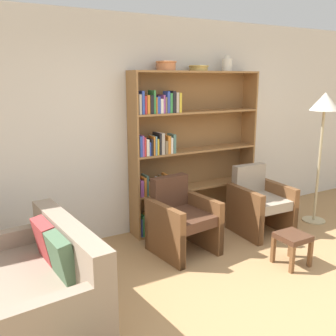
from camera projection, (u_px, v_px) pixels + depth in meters
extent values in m
plane|color=#A87F51|center=(289.00, 315.00, 3.24)|extent=(24.00, 24.00, 0.00)
cube|color=silver|center=(160.00, 127.00, 4.92)|extent=(12.00, 0.06, 2.75)
cube|color=olive|center=(134.00, 158.00, 4.61)|extent=(0.03, 0.30, 2.09)
cube|color=olive|center=(247.00, 145.00, 5.47)|extent=(0.02, 0.30, 2.09)
cube|color=olive|center=(197.00, 72.00, 4.80)|extent=(1.80, 0.30, 0.03)
cube|color=olive|center=(194.00, 223.00, 5.28)|extent=(1.80, 0.30, 0.03)
cube|color=brown|center=(190.00, 149.00, 5.16)|extent=(1.80, 0.01, 2.09)
cube|color=#334CB2|center=(140.00, 227.00, 4.78)|extent=(0.02, 0.13, 0.24)
cube|color=#388C47|center=(142.00, 225.00, 4.79)|extent=(0.04, 0.13, 0.27)
cube|color=#669EB2|center=(144.00, 226.00, 4.83)|extent=(0.02, 0.17, 0.22)
cube|color=gold|center=(147.00, 224.00, 4.84)|extent=(0.04, 0.16, 0.27)
cube|color=white|center=(150.00, 226.00, 4.86)|extent=(0.02, 0.16, 0.20)
cube|color=#B2A899|center=(152.00, 223.00, 4.88)|extent=(0.04, 0.17, 0.26)
cube|color=#334CB2|center=(155.00, 223.00, 4.88)|extent=(0.02, 0.13, 0.25)
cube|color=#388C47|center=(157.00, 223.00, 4.94)|extent=(0.04, 0.20, 0.22)
cube|color=olive|center=(195.00, 186.00, 5.16)|extent=(1.80, 0.30, 0.02)
cube|color=#994C99|center=(139.00, 187.00, 4.69)|extent=(0.04, 0.20, 0.21)
cube|color=orange|center=(143.00, 186.00, 4.69)|extent=(0.03, 0.16, 0.24)
cube|color=#4C756B|center=(145.00, 185.00, 4.71)|extent=(0.02, 0.17, 0.26)
cube|color=orange|center=(148.00, 188.00, 4.72)|extent=(0.03, 0.13, 0.18)
cube|color=black|center=(150.00, 187.00, 4.75)|extent=(0.02, 0.17, 0.19)
cube|color=#B2A899|center=(152.00, 187.00, 4.74)|extent=(0.03, 0.12, 0.18)
cube|color=black|center=(155.00, 187.00, 4.78)|extent=(0.04, 0.15, 0.16)
cube|color=#B2A899|center=(158.00, 185.00, 4.78)|extent=(0.02, 0.13, 0.21)
cube|color=gold|center=(159.00, 185.00, 4.81)|extent=(0.02, 0.16, 0.19)
cube|color=#7F6B4C|center=(161.00, 184.00, 4.80)|extent=(0.02, 0.13, 0.23)
cube|color=#388C47|center=(163.00, 186.00, 4.82)|extent=(0.02, 0.12, 0.17)
cube|color=orange|center=(165.00, 183.00, 4.83)|extent=(0.03, 0.14, 0.24)
cube|color=#994C99|center=(167.00, 185.00, 4.85)|extent=(0.02, 0.14, 0.18)
cube|color=#B2A899|center=(169.00, 183.00, 4.87)|extent=(0.03, 0.15, 0.21)
cube|color=gold|center=(171.00, 184.00, 4.88)|extent=(0.02, 0.13, 0.19)
cube|color=#669EB2|center=(174.00, 184.00, 4.90)|extent=(0.03, 0.13, 0.17)
cube|color=olive|center=(195.00, 150.00, 5.04)|extent=(1.80, 0.30, 0.02)
cube|color=#334CB2|center=(139.00, 146.00, 4.54)|extent=(0.03, 0.13, 0.25)
cube|color=#994C99|center=(141.00, 145.00, 4.56)|extent=(0.02, 0.15, 0.26)
cube|color=red|center=(143.00, 146.00, 4.58)|extent=(0.02, 0.15, 0.23)
cube|color=white|center=(146.00, 147.00, 4.60)|extent=(0.04, 0.15, 0.20)
cube|color=#334CB2|center=(147.00, 148.00, 4.63)|extent=(0.02, 0.18, 0.17)
cube|color=black|center=(150.00, 147.00, 4.62)|extent=(0.02, 0.15, 0.20)
cube|color=orange|center=(152.00, 145.00, 4.63)|extent=(0.02, 0.14, 0.24)
cube|color=#669EB2|center=(153.00, 145.00, 4.67)|extent=(0.02, 0.20, 0.24)
cube|color=gold|center=(155.00, 146.00, 4.67)|extent=(0.02, 0.17, 0.20)
cube|color=black|center=(157.00, 143.00, 4.69)|extent=(0.03, 0.20, 0.27)
cube|color=#B2A899|center=(160.00, 143.00, 4.70)|extent=(0.04, 0.17, 0.27)
cube|color=#7F6B4C|center=(163.00, 147.00, 4.74)|extent=(0.04, 0.20, 0.17)
cube|color=orange|center=(167.00, 144.00, 4.74)|extent=(0.04, 0.15, 0.22)
cube|color=white|center=(169.00, 145.00, 4.76)|extent=(0.03, 0.17, 0.20)
cube|color=#4C756B|center=(172.00, 143.00, 4.78)|extent=(0.04, 0.17, 0.24)
cube|color=olive|center=(196.00, 112.00, 4.92)|extent=(1.80, 0.30, 0.02)
cube|color=#B2A899|center=(137.00, 104.00, 4.45)|extent=(0.03, 0.19, 0.24)
cube|color=#334CB2|center=(141.00, 103.00, 4.44)|extent=(0.03, 0.14, 0.27)
cube|color=red|center=(143.00, 105.00, 4.49)|extent=(0.02, 0.20, 0.22)
cube|color=orange|center=(145.00, 104.00, 4.50)|extent=(0.03, 0.19, 0.22)
cube|color=black|center=(149.00, 104.00, 4.52)|extent=(0.04, 0.18, 0.22)
cube|color=#388C47|center=(152.00, 102.00, 4.52)|extent=(0.02, 0.17, 0.28)
cube|color=orange|center=(154.00, 105.00, 4.54)|extent=(0.02, 0.17, 0.20)
cube|color=#334CB2|center=(156.00, 105.00, 4.56)|extent=(0.04, 0.18, 0.20)
cube|color=white|center=(159.00, 106.00, 4.58)|extent=(0.04, 0.16, 0.18)
cube|color=#994C99|center=(161.00, 104.00, 4.60)|extent=(0.02, 0.19, 0.22)
cube|color=#7F6B4C|center=(164.00, 105.00, 4.60)|extent=(0.02, 0.15, 0.19)
cube|color=#334CB2|center=(167.00, 102.00, 4.59)|extent=(0.03, 0.12, 0.26)
cube|color=#388C47|center=(169.00, 103.00, 4.63)|extent=(0.03, 0.15, 0.24)
cube|color=black|center=(171.00, 102.00, 4.65)|extent=(0.04, 0.16, 0.27)
cube|color=#B2A899|center=(174.00, 102.00, 4.69)|extent=(0.04, 0.19, 0.25)
cube|color=gold|center=(178.00, 103.00, 4.69)|extent=(0.03, 0.14, 0.24)
cylinder|color=#C67547|center=(166.00, 66.00, 4.57)|extent=(0.24, 0.24, 0.11)
torus|color=#C67547|center=(166.00, 62.00, 4.56)|extent=(0.26, 0.26, 0.02)
cylinder|color=tan|center=(199.00, 68.00, 4.80)|extent=(0.23, 0.23, 0.06)
torus|color=tan|center=(199.00, 66.00, 4.79)|extent=(0.26, 0.26, 0.02)
cylinder|color=silver|center=(227.00, 65.00, 5.01)|extent=(0.13, 0.13, 0.16)
cylinder|color=silver|center=(227.00, 57.00, 4.98)|extent=(0.07, 0.07, 0.04)
cube|color=gray|center=(26.00, 301.00, 3.07)|extent=(1.09, 1.54, 0.43)
cube|color=gray|center=(69.00, 243.00, 3.19)|extent=(0.32, 1.47, 0.39)
cube|color=gray|center=(7.00, 260.00, 3.59)|extent=(0.96, 0.21, 0.59)
cube|color=#4C6B4C|center=(62.00, 258.00, 2.97)|extent=(0.20, 0.37, 0.37)
cube|color=#A83838|center=(46.00, 241.00, 3.28)|extent=(0.20, 0.37, 0.37)
cube|color=brown|center=(220.00, 239.00, 4.30)|extent=(0.08, 0.08, 0.40)
cube|color=brown|center=(181.00, 252.00, 3.97)|extent=(0.08, 0.08, 0.40)
cube|color=brown|center=(186.00, 223.00, 4.78)|extent=(0.08, 0.08, 0.40)
cube|color=brown|center=(149.00, 234.00, 4.45)|extent=(0.08, 0.08, 0.40)
cube|color=#4C2D1E|center=(184.00, 218.00, 4.32)|extent=(0.55, 0.69, 0.12)
cube|color=#4C2D1E|center=(169.00, 193.00, 4.49)|extent=(0.49, 0.18, 0.41)
cube|color=brown|center=(202.00, 221.00, 4.51)|extent=(0.16, 0.68, 0.64)
cube|color=brown|center=(164.00, 232.00, 4.19)|extent=(0.16, 0.68, 0.64)
cube|color=brown|center=(294.00, 222.00, 4.81)|extent=(0.07, 0.07, 0.40)
cube|color=brown|center=(259.00, 230.00, 4.55)|extent=(0.07, 0.07, 0.40)
cube|color=brown|center=(262.00, 208.00, 5.33)|extent=(0.07, 0.07, 0.40)
cube|color=brown|center=(229.00, 214.00, 5.08)|extent=(0.07, 0.07, 0.40)
cube|color=tan|center=(262.00, 202.00, 4.89)|extent=(0.50, 0.66, 0.12)
cube|color=tan|center=(249.00, 179.00, 5.08)|extent=(0.48, 0.14, 0.41)
cube|color=brown|center=(277.00, 206.00, 5.04)|extent=(0.10, 0.68, 0.64)
cube|color=brown|center=(244.00, 213.00, 4.79)|extent=(0.10, 0.68, 0.64)
cylinder|color=tan|center=(314.00, 220.00, 5.38)|extent=(0.32, 0.32, 0.02)
cylinder|color=tan|center=(319.00, 167.00, 5.19)|extent=(0.04, 0.04, 1.56)
cone|color=silver|center=(325.00, 101.00, 4.98)|extent=(0.39, 0.39, 0.24)
cube|color=brown|center=(273.00, 250.00, 4.14)|extent=(0.04, 0.04, 0.30)
cube|color=brown|center=(291.00, 244.00, 4.27)|extent=(0.04, 0.04, 0.30)
cube|color=brown|center=(292.00, 260.00, 3.91)|extent=(0.04, 0.04, 0.30)
cube|color=brown|center=(310.00, 254.00, 4.04)|extent=(0.04, 0.04, 0.30)
cube|color=#4C2D1E|center=(293.00, 237.00, 4.05)|extent=(0.31, 0.31, 0.06)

